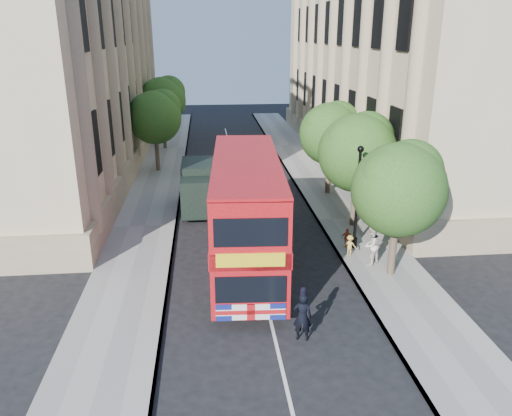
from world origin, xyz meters
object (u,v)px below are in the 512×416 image
object	(u,v)px
lamp_post	(357,202)
woman_pedestrian	(371,245)
double_decker_bus	(246,211)
box_van	(199,189)
police_constable	(302,317)

from	to	relation	value
lamp_post	woman_pedestrian	bearing A→B (deg)	-84.56
double_decker_bus	box_van	size ratio (longest dim) A/B	2.18
lamp_post	police_constable	size ratio (longest dim) A/B	2.86
double_decker_bus	police_constable	xyz separation A→B (m)	(1.45, -5.98, -1.86)
double_decker_bus	box_van	world-z (taller)	double_decker_bus
double_decker_bus	box_van	xyz separation A→B (m)	(-2.20, 7.98, -1.36)
box_van	police_constable	bearing A→B (deg)	-75.51
police_constable	woman_pedestrian	bearing A→B (deg)	-116.05
box_van	woman_pedestrian	world-z (taller)	box_van
lamp_post	double_decker_bus	xyz separation A→B (m)	(-5.51, -1.44, 0.26)
box_van	woman_pedestrian	size ratio (longest dim) A/B	2.69
woman_pedestrian	double_decker_bus	bearing A→B (deg)	-41.81
police_constable	box_van	bearing A→B (deg)	-63.61
lamp_post	double_decker_bus	bearing A→B (deg)	-165.36
box_van	police_constable	distance (m)	14.44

